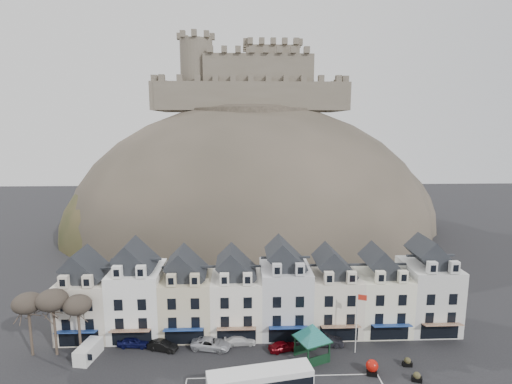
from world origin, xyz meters
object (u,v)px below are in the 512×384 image
white_van (88,351)px  bus (260,383)px  car_white (240,340)px  flagpole (357,319)px  car_silver (211,344)px  car_black (163,346)px  car_maroon (283,346)px  car_charcoal (326,340)px  bus_shelter (312,332)px  red_buoy (372,367)px  car_navy (134,341)px

white_van → bus: bearing=-10.7°
white_van → car_white: white_van is taller
flagpole → car_silver: (-18.48, 1.60, -3.93)m
car_black → car_white: size_ratio=0.92×
flagpole → car_silver: flagpole is taller
car_maroon → car_charcoal: 5.87m
bus_shelter → car_black: 19.19m
red_buoy → car_charcoal: (-4.05, 6.19, -0.17)m
flagpole → car_silver: size_ratio=1.62×
white_van → car_navy: white_van is taller
red_buoy → bus_shelter: bearing=152.9°
bus_shelter → white_van: 27.77m
red_buoy → car_charcoal: 7.40m
white_van → car_silver: (14.99, 1.58, -0.23)m
white_van → car_maroon: 24.24m
red_buoy → car_black: (-25.22, 5.89, -0.27)m
car_navy → car_black: (3.96, -1.08, -0.07)m
flagpole → car_navy: bearing=175.0°
car_silver → car_charcoal: size_ratio=1.14×
bus → car_black: size_ratio=2.99×
red_buoy → white_van: size_ratio=0.41×
car_maroon → car_white: bearing=56.7°
flagpole → car_navy: size_ratio=1.98×
red_buoy → car_white: (-15.31, 6.97, -0.29)m
flagpole → car_navy: flagpole is taller
car_silver → car_charcoal: 15.02m
bus → red_buoy: (13.18, 3.50, -0.85)m
car_charcoal → bus: bearing=142.9°
bus → flagpole: bearing=21.9°
red_buoy → car_silver: size_ratio=0.35×
car_navy → car_maroon: 19.43m
bus_shelter → car_charcoal: size_ratio=1.54×
car_white → car_charcoal: size_ratio=0.95×
flagpole → car_black: bearing=176.6°
car_charcoal → car_silver: bearing=96.8°
bus → car_white: bearing=91.1°
car_maroon → car_silver: bearing=69.3°
bus_shelter → car_charcoal: (2.40, 2.89, -2.91)m
car_white → car_charcoal: bearing=-96.8°
white_van → car_white: (18.75, 2.50, -0.33)m
red_buoy → car_silver: red_buoy is taller
white_van → bus_shelter: bearing=7.8°
car_black → car_silver: 6.16m
bus_shelter → red_buoy: 7.74m
flagpole → car_black: 25.00m
bus → car_charcoal: 13.36m
car_silver → car_white: size_ratio=1.20×
red_buoy → car_silver: bearing=162.4°
bus → red_buoy: 13.67m
white_van → car_charcoal: bearing=13.5°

